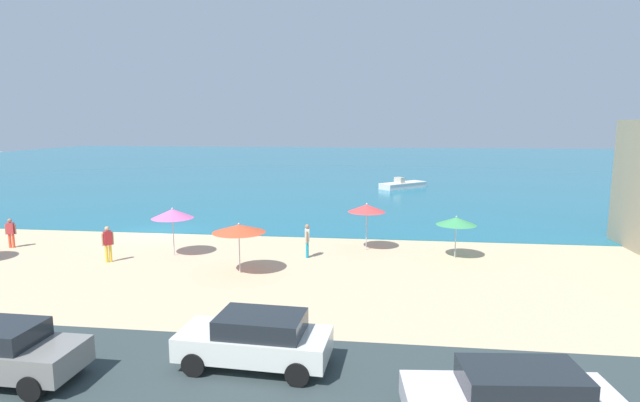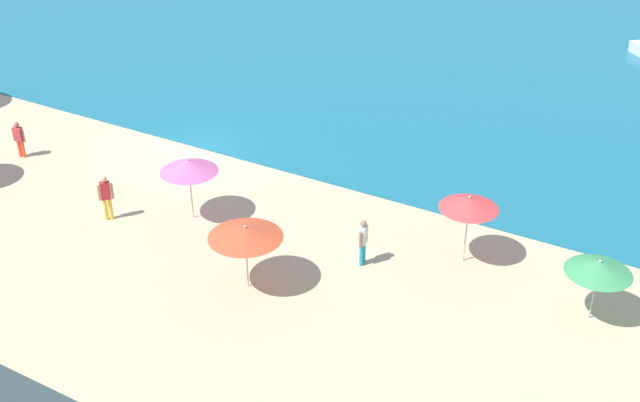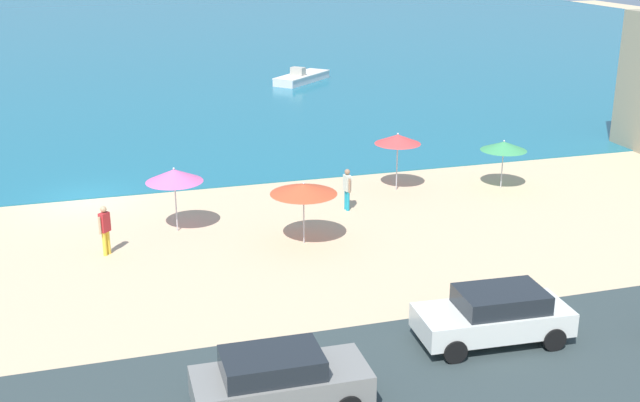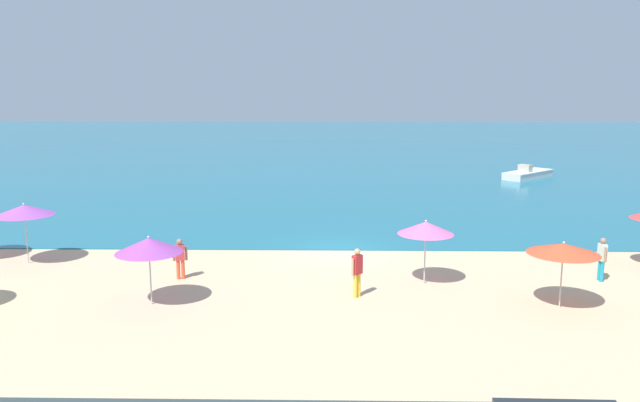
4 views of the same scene
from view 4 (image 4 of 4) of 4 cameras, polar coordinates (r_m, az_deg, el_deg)
The scene contains 10 objects.
ground_plane at distance 28.57m, azimuth 1.69°, elevation -4.56°, with size 160.00×160.00×0.00m, color #D3B48C.
sea at distance 82.94m, azimuth 1.29°, elevation 5.22°, with size 150.00×110.00×0.05m, color #1C6982.
beach_umbrella_0 at distance 21.86m, azimuth -15.38°, elevation -3.92°, with size 2.27×2.27×2.42m.
beach_umbrella_1 at distance 22.34m, azimuth 21.36°, elevation -4.08°, with size 2.39×2.39×2.29m.
beach_umbrella_5 at distance 28.84m, azimuth -25.44°, elevation -0.75°, with size 2.42×2.42×2.59m.
beach_umbrella_6 at distance 23.68m, azimuth 9.64°, elevation -2.44°, with size 2.11×2.11×2.47m.
bather_0 at distance 24.80m, azimuth -12.67°, elevation -4.98°, with size 0.56×0.30×1.60m.
bather_1 at distance 26.24m, azimuth 24.37°, elevation -4.68°, with size 0.25×0.57×1.71m.
bather_2 at distance 22.14m, azimuth 3.41°, elevation -6.31°, with size 0.42×0.44×1.78m.
skiff_nearshore at distance 54.02m, azimuth 18.51°, elevation 2.36°, with size 5.07×4.90×1.15m.
Camera 4 is at (-0.33, -27.62, 7.31)m, focal length 35.00 mm.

